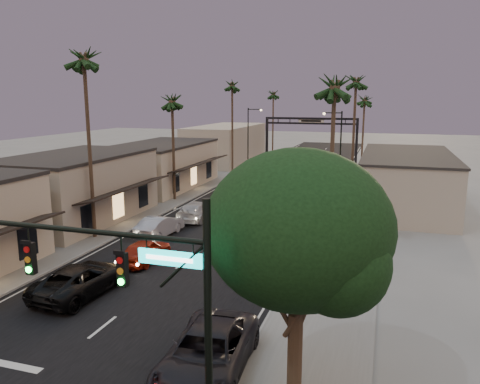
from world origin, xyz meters
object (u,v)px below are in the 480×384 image
Objects in this scene: traffic_signal at (145,288)px; palm_rc at (365,97)px; corner_tree at (300,236)px; arch at (311,128)px; streetlight_right at (338,145)px; curbside_near at (207,353)px; palm_lb at (83,54)px; streetlight_left at (250,134)px; palm_rb at (356,78)px; oncoming_red at (145,251)px; palm_ra at (335,81)px; curbside_black at (281,256)px; palm_far at (273,92)px; palm_lc at (172,97)px; palm_ld at (232,83)px; oncoming_pickup at (82,279)px; oncoming_silver at (160,226)px.

traffic_signal is 60.31m from palm_rc.
corner_tree is 0.58× the size of arch.
streetlight_right is 37.30m from curbside_near.
streetlight_right is 0.59× the size of palm_lb.
streetlight_left is 0.59× the size of palm_lb.
palm_lb reaches higher than traffic_signal.
palm_rb is 3.24× the size of oncoming_red.
palm_ra is 2.36× the size of curbside_black.
palm_rc is 21.97m from palm_far.
corner_tree is 0.72× the size of palm_lc.
palm_ra is 2.07× the size of curbside_near.
oncoming_red is at bearing 125.28° from curbside_near.
palm_far reaches higher than palm_rc.
curbside_black is (14.80, -2.21, -12.57)m from palm_lb.
palm_ld is 19.51m from palm_rc.
oncoming_pickup is at bearing -82.64° from palm_ld.
oncoming_pickup is at bearing -59.09° from palm_lb.
palm_ra reaches higher than oncoming_pickup.
palm_lc is at bearing -121.56° from palm_rc.
palm_lb is at bearing -112.27° from palm_rc.
palm_lc reaches higher than curbside_near.
palm_ld is 23.02m from palm_far.
palm_lc is (0.00, 14.00, -2.92)m from palm_lb.
oncoming_red is at bearing -92.66° from arch.
curbside_black reaches higher than oncoming_silver.
curbside_black is at bearing -119.70° from palm_ra.
palm_ld is at bearing -78.07° from oncoming_red.
palm_rc is at bearing 90.89° from corner_tree.
arch is at bearing 145.11° from palm_rc.
palm_far reaches higher than arch.
corner_tree is (3.79, 3.45, 0.90)m from traffic_signal.
palm_rc is (8.60, -6.00, 4.94)m from arch.
palm_lb is at bearing -128.02° from palm_rb.
palm_lb reaches higher than palm_ld.
arch is (-5.69, 66.00, 0.45)m from traffic_signal.
palm_far is at bearing 140.36° from palm_rc.
palm_rb is at bearing -32.60° from palm_ld.
corner_tree is 0.67× the size of palm_far.
oncoming_red is at bearing -83.48° from streetlight_left.
palm_rb is 35.19m from oncoming_pickup.
palm_ra is at bearing -90.00° from palm_rc.
palm_far is (0.30, 56.00, -1.94)m from palm_lb.
palm_ra is (1.68, -21.00, 6.11)m from streetlight_right.
oncoming_red is at bearing -113.28° from palm_rb.
palm_lc reaches higher than oncoming_pickup.
curbside_near is (12.90, -50.02, -4.44)m from streetlight_left.
streetlight_left is 51.85m from curbside_near.
traffic_signal reaches higher than arch.
palm_far is at bearing 116.43° from palm_rb.
palm_far is 2.74× the size of oncoming_silver.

